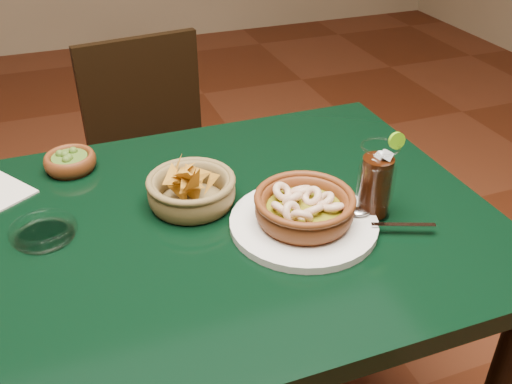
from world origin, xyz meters
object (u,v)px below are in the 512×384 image
object	(u,v)px
shrimp_plate	(304,212)
cola_drink	(376,181)
dining_table	(187,267)
chip_basket	(191,190)
dining_chair	(160,168)

from	to	relation	value
shrimp_plate	cola_drink	xyz separation A→B (m)	(0.14, -0.01, 0.04)
dining_table	shrimp_plate	size ratio (longest dim) A/B	3.32
cola_drink	chip_basket	bearing A→B (deg)	154.00
dining_table	chip_basket	bearing A→B (deg)	62.91
shrimp_plate	dining_chair	bearing A→B (deg)	99.57
chip_basket	cola_drink	xyz separation A→B (m)	(0.32, -0.16, 0.04)
chip_basket	cola_drink	size ratio (longest dim) A/B	1.22
dining_chair	cola_drink	bearing A→B (deg)	-70.73
dining_table	chip_basket	world-z (taller)	chip_basket
shrimp_plate	cola_drink	world-z (taller)	cola_drink
cola_drink	dining_chair	bearing A→B (deg)	109.27
dining_table	dining_chair	size ratio (longest dim) A/B	1.39
cola_drink	shrimp_plate	bearing A→B (deg)	177.24
dining_chair	cola_drink	distance (m)	0.90
dining_table	cola_drink	size ratio (longest dim) A/B	7.03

